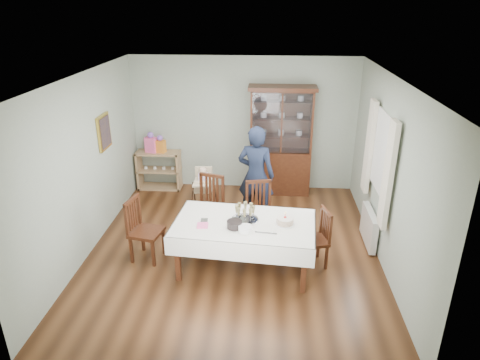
# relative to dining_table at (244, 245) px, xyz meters

# --- Properties ---
(floor) EXTENTS (5.00, 5.00, 0.00)m
(floor) POSITION_rel_dining_table_xyz_m (-0.20, 0.52, -0.38)
(floor) COLOR #593319
(floor) RESTS_ON ground
(room_shell) EXTENTS (5.00, 5.00, 5.00)m
(room_shell) POSITION_rel_dining_table_xyz_m (-0.20, 1.05, 1.32)
(room_shell) COLOR #9EAA99
(room_shell) RESTS_ON floor
(dining_table) EXTENTS (2.09, 1.32, 0.76)m
(dining_table) POSITION_rel_dining_table_xyz_m (0.00, 0.00, 0.00)
(dining_table) COLOR #462311
(dining_table) RESTS_ON floor
(china_cabinet) EXTENTS (1.30, 0.48, 2.18)m
(china_cabinet) POSITION_rel_dining_table_xyz_m (0.55, 2.78, 0.74)
(china_cabinet) COLOR #462311
(china_cabinet) RESTS_ON floor
(sideboard) EXTENTS (0.90, 0.38, 0.80)m
(sideboard) POSITION_rel_dining_table_xyz_m (-1.95, 2.80, 0.02)
(sideboard) COLOR tan
(sideboard) RESTS_ON floor
(picture_frame) EXTENTS (0.04, 0.48, 0.58)m
(picture_frame) POSITION_rel_dining_table_xyz_m (-2.42, 1.32, 1.27)
(picture_frame) COLOR gold
(picture_frame) RESTS_ON room_shell
(window) EXTENTS (0.04, 1.02, 1.22)m
(window) POSITION_rel_dining_table_xyz_m (2.02, 0.82, 1.17)
(window) COLOR white
(window) RESTS_ON room_shell
(curtain_left) EXTENTS (0.07, 0.30, 1.55)m
(curtain_left) POSITION_rel_dining_table_xyz_m (1.96, 0.20, 1.07)
(curtain_left) COLOR silver
(curtain_left) RESTS_ON room_shell
(curtain_right) EXTENTS (0.07, 0.30, 1.55)m
(curtain_right) POSITION_rel_dining_table_xyz_m (1.96, 1.44, 1.07)
(curtain_right) COLOR silver
(curtain_right) RESTS_ON room_shell
(radiator) EXTENTS (0.10, 0.80, 0.55)m
(radiator) POSITION_rel_dining_table_xyz_m (1.96, 0.82, -0.08)
(radiator) COLOR white
(radiator) RESTS_ON floor
(chair_far_left) EXTENTS (0.57, 0.57, 1.02)m
(chair_far_left) POSITION_rel_dining_table_xyz_m (-0.66, 0.94, -0.08)
(chair_far_left) COLOR #462311
(chair_far_left) RESTS_ON floor
(chair_far_right) EXTENTS (0.52, 0.52, 0.98)m
(chair_far_right) POSITION_rel_dining_table_xyz_m (0.21, 0.84, -0.09)
(chair_far_right) COLOR #462311
(chair_far_right) RESTS_ON floor
(chair_end_left) EXTENTS (0.52, 0.52, 0.98)m
(chair_end_left) POSITION_rel_dining_table_xyz_m (-1.50, 0.16, -0.09)
(chair_end_left) COLOR #462311
(chair_end_left) RESTS_ON floor
(chair_end_right) EXTENTS (0.49, 0.49, 0.88)m
(chair_end_right) POSITION_rel_dining_table_xyz_m (1.02, 0.17, -0.12)
(chair_end_right) COLOR #462311
(chair_end_right) RESTS_ON floor
(woman) EXTENTS (0.72, 0.55, 1.76)m
(woman) POSITION_rel_dining_table_xyz_m (0.11, 1.47, 0.50)
(woman) COLOR black
(woman) RESTS_ON floor
(high_chair) EXTENTS (0.43, 0.43, 0.94)m
(high_chair) POSITION_rel_dining_table_xyz_m (-0.84, 1.64, -0.02)
(high_chair) COLOR black
(high_chair) RESTS_ON floor
(champagne_tray) EXTENTS (0.39, 0.39, 0.24)m
(champagne_tray) POSITION_rel_dining_table_xyz_m (0.01, 0.06, 0.45)
(champagne_tray) COLOR silver
(champagne_tray) RESTS_ON dining_table
(birthday_cake) EXTENTS (0.28, 0.28, 0.19)m
(birthday_cake) POSITION_rel_dining_table_xyz_m (0.57, -0.02, 0.43)
(birthday_cake) COLOR white
(birthday_cake) RESTS_ON dining_table
(plate_stack_dark) EXTENTS (0.28, 0.28, 0.10)m
(plate_stack_dark) POSITION_rel_dining_table_xyz_m (-0.13, -0.17, 0.43)
(plate_stack_dark) COLOR black
(plate_stack_dark) RESTS_ON dining_table
(plate_stack_white) EXTENTS (0.20, 0.20, 0.08)m
(plate_stack_white) POSITION_rel_dining_table_xyz_m (0.03, -0.26, 0.42)
(plate_stack_white) COLOR white
(plate_stack_white) RESTS_ON dining_table
(napkin_stack) EXTENTS (0.17, 0.17, 0.02)m
(napkin_stack) POSITION_rel_dining_table_xyz_m (-0.57, -0.15, 0.39)
(napkin_stack) COLOR #FD5D9E
(napkin_stack) RESTS_ON dining_table
(cutlery) EXTENTS (0.14, 0.19, 0.01)m
(cutlery) POSITION_rel_dining_table_xyz_m (-0.61, -0.02, 0.38)
(cutlery) COLOR silver
(cutlery) RESTS_ON dining_table
(cake_knife) EXTENTS (0.30, 0.06, 0.01)m
(cake_knife) POSITION_rel_dining_table_xyz_m (0.31, -0.29, 0.38)
(cake_knife) COLOR silver
(cake_knife) RESTS_ON dining_table
(gift_bag_pink) EXTENTS (0.26, 0.21, 0.42)m
(gift_bag_pink) POSITION_rel_dining_table_xyz_m (-2.07, 2.78, 0.60)
(gift_bag_pink) COLOR #FD5D9E
(gift_bag_pink) RESTS_ON sideboard
(gift_bag_orange) EXTENTS (0.22, 0.18, 0.36)m
(gift_bag_orange) POSITION_rel_dining_table_xyz_m (-1.88, 2.78, 0.58)
(gift_bag_orange) COLOR orange
(gift_bag_orange) RESTS_ON sideboard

